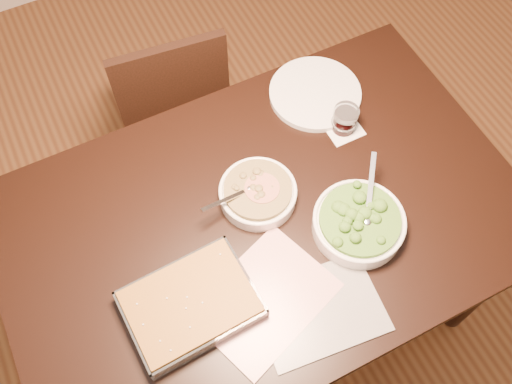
{
  "coord_description": "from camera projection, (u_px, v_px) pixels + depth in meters",
  "views": [
    {
      "loc": [
        -0.33,
        -0.6,
        2.12
      ],
      "look_at": [
        0.0,
        0.06,
        0.8
      ],
      "focal_mm": 40.0,
      "sensor_mm": 36.0,
      "label": 1
    }
  ],
  "objects": [
    {
      "name": "wine_tumbler",
      "position": [
        345.0,
        119.0,
        1.63
      ],
      "size": [
        0.07,
        0.07,
        0.08
      ],
      "color": "black",
      "rests_on": "coaster"
    },
    {
      "name": "stew_bowl",
      "position": [
        258.0,
        193.0,
        1.53
      ],
      "size": [
        0.23,
        0.21,
        0.08
      ],
      "color": "white",
      "rests_on": "table"
    },
    {
      "name": "coaster",
      "position": [
        343.0,
        128.0,
        1.67
      ],
      "size": [
        0.1,
        0.1,
        0.0
      ],
      "primitive_type": "cube",
      "color": "white",
      "rests_on": "table"
    },
    {
      "name": "magazine_b",
      "position": [
        319.0,
        310.0,
        1.4
      ],
      "size": [
        0.33,
        0.25,
        0.01
      ],
      "primitive_type": "cube",
      "rotation": [
        0.0,
        0.0,
        -0.11
      ],
      "color": "#26262D",
      "rests_on": "table"
    },
    {
      "name": "baking_dish",
      "position": [
        191.0,
        305.0,
        1.39
      ],
      "size": [
        0.32,
        0.24,
        0.06
      ],
      "rotation": [
        0.0,
        0.0,
        0.05
      ],
      "color": "silver",
      "rests_on": "table"
    },
    {
      "name": "dinner_plate",
      "position": [
        315.0,
        93.0,
        1.72
      ],
      "size": [
        0.28,
        0.28,
        0.02
      ],
      "primitive_type": "cylinder",
      "color": "silver",
      "rests_on": "table"
    },
    {
      "name": "magazine_a",
      "position": [
        265.0,
        299.0,
        1.42
      ],
      "size": [
        0.39,
        0.34,
        0.01
      ],
      "primitive_type": "cube",
      "rotation": [
        0.0,
        0.0,
        0.35
      ],
      "color": "#B43339",
      "rests_on": "table"
    },
    {
      "name": "chair_far",
      "position": [
        171.0,
        98.0,
        2.1
      ],
      "size": [
        0.42,
        0.42,
        0.82
      ],
      "rotation": [
        0.0,
        0.0,
        3.03
      ],
      "color": "black",
      "rests_on": "ground"
    },
    {
      "name": "table",
      "position": [
        263.0,
        233.0,
        1.61
      ],
      "size": [
        1.4,
        0.9,
        0.75
      ],
      "color": "black",
      "rests_on": "ground"
    },
    {
      "name": "broccoli_bowl",
      "position": [
        359.0,
        223.0,
        1.49
      ],
      "size": [
        0.24,
        0.25,
        0.09
      ],
      "color": "white",
      "rests_on": "table"
    },
    {
      "name": "ground",
      "position": [
        262.0,
        305.0,
        2.19
      ],
      "size": [
        4.0,
        4.0,
        0.0
      ],
      "primitive_type": "plane",
      "color": "#4B2915",
      "rests_on": "ground"
    }
  ]
}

